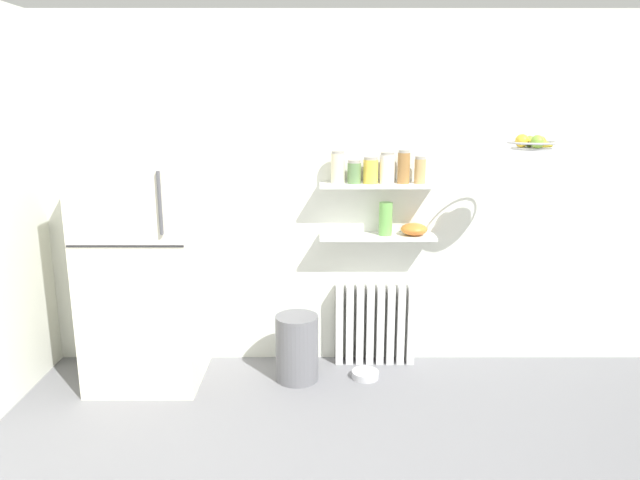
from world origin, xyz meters
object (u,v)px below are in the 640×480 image
at_px(hanging_fruit_basket, 535,143).
at_px(shelf_bowl, 416,229).
at_px(storage_jar_4, 406,167).
at_px(trash_bin, 299,348).
at_px(pet_food_bowl, 367,375).
at_px(storage_jar_2, 373,171).
at_px(vase, 388,219).
at_px(radiator, 377,324).
at_px(refrigerator, 145,260).
at_px(storage_jar_3, 389,168).
at_px(storage_jar_1, 356,172).
at_px(storage_jar_5, 422,170).
at_px(storage_jar_0, 340,168).

bearing_deg(hanging_fruit_basket, shelf_bowl, 150.47).
bearing_deg(storage_jar_4, trash_bin, -161.31).
relative_size(shelf_bowl, pet_food_bowl, 0.98).
xyz_separation_m(storage_jar_2, vase, (0.12, 0.00, -0.35)).
xyz_separation_m(storage_jar_4, hanging_fruit_basket, (0.77, -0.38, 0.20)).
xyz_separation_m(radiator, storage_jar_4, (0.18, -0.03, 1.21)).
bearing_deg(pet_food_bowl, refrigerator, 179.73).
bearing_deg(storage_jar_3, storage_jar_1, -180.00).
relative_size(refrigerator, storage_jar_1, 10.67).
height_order(shelf_bowl, trash_bin, shelf_bowl).
height_order(storage_jar_3, vase, storage_jar_3).
bearing_deg(storage_jar_1, storage_jar_2, -0.00).
height_order(trash_bin, pet_food_bowl, trash_bin).
height_order(radiator, shelf_bowl, shelf_bowl).
relative_size(storage_jar_2, vase, 0.78).
bearing_deg(vase, storage_jar_4, 0.00).
relative_size(storage_jar_5, hanging_fruit_basket, 0.61).
relative_size(radiator, storage_jar_1, 3.73).
bearing_deg(storage_jar_5, hanging_fruit_basket, -30.53).
relative_size(storage_jar_5, vase, 0.80).
bearing_deg(storage_jar_5, storage_jar_4, 180.00).
height_order(radiator, storage_jar_0, storage_jar_0).
relative_size(refrigerator, shelf_bowl, 9.12).
bearing_deg(pet_food_bowl, storage_jar_4, 42.29).
xyz_separation_m(vase, hanging_fruit_basket, (0.89, -0.38, 0.57)).
bearing_deg(pet_food_bowl, storage_jar_1, 109.94).
bearing_deg(radiator, refrigerator, -170.96).
bearing_deg(trash_bin, pet_food_bowl, 1.94).
xyz_separation_m(storage_jar_5, trash_bin, (-0.88, -0.26, -1.25)).
xyz_separation_m(storage_jar_0, storage_jar_3, (0.35, 0.00, -0.00)).
relative_size(storage_jar_0, trash_bin, 0.48).
bearing_deg(storage_jar_5, storage_jar_1, 180.00).
distance_m(storage_jar_0, storage_jar_3, 0.35).
relative_size(refrigerator, storage_jar_4, 7.43).
bearing_deg(radiator, storage_jar_5, -5.82).
height_order(storage_jar_3, hanging_fruit_basket, hanging_fruit_basket).
height_order(storage_jar_1, vase, storage_jar_1).
bearing_deg(vase, storage_jar_1, 180.00).
xyz_separation_m(storage_jar_0, hanging_fruit_basket, (1.24, -0.38, 0.20)).
height_order(storage_jar_2, storage_jar_5, storage_jar_5).
height_order(storage_jar_0, shelf_bowl, storage_jar_0).
bearing_deg(shelf_bowl, trash_bin, -163.18).
bearing_deg(hanging_fruit_basket, storage_jar_2, 159.10).
height_order(radiator, storage_jar_4, storage_jar_4).
bearing_deg(vase, shelf_bowl, 0.00).
bearing_deg(storage_jar_3, storage_jar_0, -180.00).
bearing_deg(shelf_bowl, storage_jar_4, 180.00).
bearing_deg(hanging_fruit_basket, storage_jar_4, 153.48).
bearing_deg(vase, storage_jar_2, -180.00).
distance_m(storage_jar_3, storage_jar_5, 0.24).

